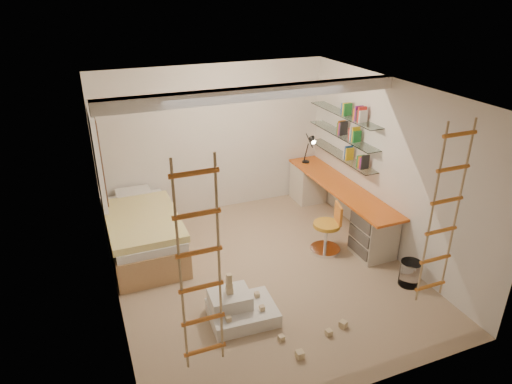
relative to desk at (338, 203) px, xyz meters
name	(u,v)px	position (x,y,z in m)	size (l,w,h in m)	color
floor	(264,273)	(-1.72, -0.86, -0.40)	(4.50, 4.50, 0.00)	tan
ceiling_beam	(256,93)	(-1.72, -0.56, 2.12)	(4.00, 0.18, 0.16)	white
window_frame	(96,155)	(-3.69, 0.64, 1.15)	(0.06, 1.15, 1.35)	white
window_blind	(99,155)	(-3.65, 0.64, 1.15)	(0.02, 1.00, 1.20)	#4C2D1E
rope_ladder_left	(200,270)	(-3.07, -2.61, 1.11)	(0.41, 0.04, 2.13)	#CA6F22
rope_ladder_right	(444,216)	(-0.37, -2.61, 1.11)	(0.41, 0.04, 2.13)	orange
waste_bin	(410,273)	(0.03, -1.85, -0.23)	(0.28, 0.28, 0.35)	white
desk	(338,203)	(0.00, 0.00, 0.00)	(0.56, 2.80, 0.75)	orange
shelves	(343,135)	(0.15, 0.27, 1.10)	(0.25, 1.80, 0.71)	white
bed	(143,232)	(-3.20, 0.36, -0.07)	(1.02, 2.00, 0.69)	#AD7F51
task_lamp	(311,145)	(-0.05, 0.96, 0.73)	(0.14, 0.36, 0.57)	black
swivel_chair	(328,234)	(-0.58, -0.68, -0.11)	(0.58, 0.58, 0.79)	gold
play_platform	(239,309)	(-2.38, -1.64, -0.26)	(0.84, 0.67, 0.36)	silver
toy_blocks	(268,310)	(-2.11, -1.91, -0.16)	(1.38, 1.03, 0.63)	#CCB284
books	(343,128)	(0.15, 0.27, 1.22)	(0.14, 0.64, 0.92)	#262626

